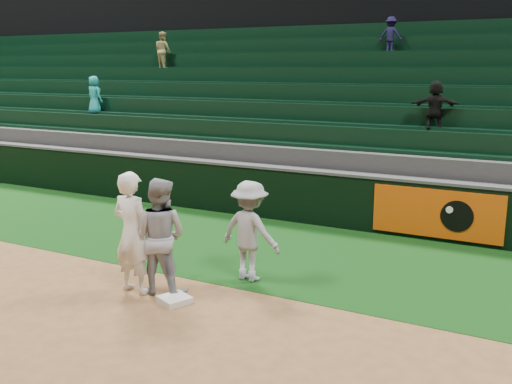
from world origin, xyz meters
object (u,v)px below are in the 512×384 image
first_baseman (132,233)px  baserunner (160,236)px  first_base (175,299)px  base_coach (250,231)px

first_baseman → baserunner: bearing=-150.8°
first_base → base_coach: 1.70m
baserunner → first_baseman: bearing=18.0°
first_baseman → baserunner: (0.39, 0.19, -0.05)m
first_base → baserunner: bearing=149.1°
first_baseman → base_coach: bearing=-133.4°
first_base → base_coach: (0.57, 1.38, 0.81)m
baserunner → first_base: bearing=141.2°
first_base → baserunner: size_ratio=0.22×
base_coach → first_baseman: bearing=50.3°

